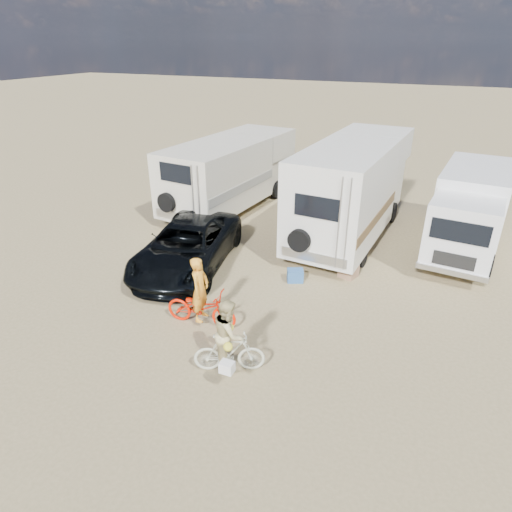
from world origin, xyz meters
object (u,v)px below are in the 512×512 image
at_px(box_truck, 469,213).
at_px(cooler, 295,275).
at_px(dark_suv, 187,246).
at_px(rider_woman, 229,340).
at_px(rider_man, 200,295).
at_px(bike_man, 201,308).
at_px(crate, 348,271).
at_px(rv_left, 230,175).
at_px(bike_woman, 229,353).
at_px(rv_main, 352,191).

height_order(box_truck, cooler, box_truck).
xyz_separation_m(dark_suv, cooler, (3.53, 0.47, -0.54)).
relative_size(dark_suv, rider_woman, 3.18).
bearing_deg(rider_man, rider_woman, -137.16).
relative_size(bike_man, rider_man, 1.09).
bearing_deg(dark_suv, rider_woman, -59.22).
xyz_separation_m(bike_man, crate, (2.92, 4.09, -0.30)).
xyz_separation_m(rider_woman, crate, (1.45, 5.39, -0.63)).
relative_size(rv_left, bike_man, 3.69).
bearing_deg(crate, dark_suv, -163.96).
distance_m(bike_woman, rider_man, 2.00).
distance_m(box_truck, bike_man, 9.82).
bearing_deg(rv_left, rider_woman, -57.26).
bearing_deg(rider_man, dark_suv, 31.90).
bearing_deg(box_truck, rider_woman, -111.99).
bearing_deg(rider_man, bike_woman, -137.16).
bearing_deg(crate, rv_main, 103.33).
relative_size(rv_main, dark_suv, 1.38).
relative_size(rv_main, box_truck, 1.22).
bearing_deg(box_truck, cooler, -130.36).
height_order(bike_man, crate, bike_man).
height_order(rv_left, rider_woman, rv_left).
bearing_deg(box_truck, rv_main, -168.70).
xyz_separation_m(rider_man, rider_woman, (1.47, -1.30, -0.04)).
distance_m(box_truck, rider_woman, 10.09).
distance_m(bike_man, rider_man, 0.38).
relative_size(bike_man, rider_woman, 1.14).
xyz_separation_m(dark_suv, crate, (4.96, 1.43, -0.54)).
bearing_deg(rider_woman, box_truck, -51.79).
xyz_separation_m(box_truck, crate, (-3.21, -3.54, -1.18)).
bearing_deg(crate, box_truck, 47.86).
bearing_deg(rider_man, rv_main, -22.27).
bearing_deg(cooler, dark_suv, 163.58).
xyz_separation_m(dark_suv, bike_woman, (3.51, -3.97, -0.26)).
relative_size(rv_left, rider_man, 4.01).
bearing_deg(bike_woman, cooler, -24.48).
relative_size(bike_woman, rider_man, 0.91).
bearing_deg(rv_left, rv_main, -4.32).
relative_size(rv_left, rider_woman, 4.22).
xyz_separation_m(rv_left, bike_woman, (4.76, -9.56, -0.99)).
height_order(dark_suv, bike_woman, dark_suv).
xyz_separation_m(bike_man, bike_woman, (1.47, -1.30, -0.02)).
bearing_deg(rider_woman, bike_woman, -114.27).
relative_size(bike_woman, rider_woman, 0.96).
xyz_separation_m(dark_suv, rider_man, (2.04, -2.66, 0.14)).
height_order(bike_man, rider_woman, rider_woman).
distance_m(rider_man, cooler, 3.54).
bearing_deg(bike_man, rider_woman, -137.16).
bearing_deg(rv_main, box_truck, 9.94).
bearing_deg(bike_man, rv_main, -22.27).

